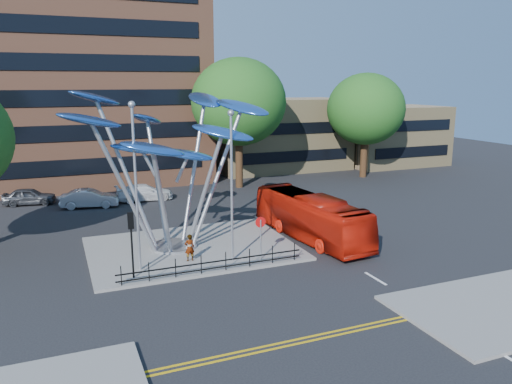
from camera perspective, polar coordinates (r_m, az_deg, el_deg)
name	(u,v)px	position (r m, az deg, el deg)	size (l,w,h in m)	color
ground	(243,283)	(25.35, -1.47, -10.40)	(120.00, 120.00, 0.00)	black
traffic_island	(192,248)	(30.40, -7.31, -6.40)	(12.00, 9.00, 0.15)	slate
double_yellow_near	(298,339)	(20.41, 4.81, -16.42)	(40.00, 0.12, 0.01)	gold
double_yellow_far	(301,343)	(20.18, 5.22, -16.79)	(40.00, 0.12, 0.01)	gold
brick_tower	(67,28)	(54.14, -20.77, 17.15)	(25.00, 15.00, 30.00)	brown
low_building_near	(280,134)	(57.55, 2.77, 6.61)	(15.00, 8.00, 8.00)	tan
low_building_far	(391,135)	(63.17, 15.21, 6.26)	(12.00, 8.00, 7.00)	tan
tree_right	(239,102)	(46.81, -1.99, 10.23)	(8.80, 8.80, 12.11)	black
tree_far	(366,109)	(53.36, 12.45, 9.22)	(8.00, 8.00, 10.81)	black
leaf_sculpture	(168,135)	(29.35, -10.05, 6.45)	(12.72, 9.54, 9.51)	#9EA0A5
street_lamp_left	(135,173)	(26.02, -13.64, 2.16)	(0.36, 0.36, 8.80)	#9EA0A5
street_lamp_right	(232,173)	(26.78, -2.82, 2.22)	(0.36, 0.36, 8.30)	#9EA0A5
traffic_light_island	(131,231)	(25.61, -14.08, -4.33)	(0.28, 0.18, 3.42)	black
no_entry_sign_island	(261,231)	(27.64, 0.53, -4.44)	(0.60, 0.10, 2.45)	#9EA0A5
pedestrian_railing_front	(214,264)	(26.34, -4.86, -8.25)	(10.00, 0.06, 1.00)	black
red_bus	(310,217)	(32.04, 6.22, -2.83)	(2.42, 10.33, 2.88)	#B81708
pedestrian	(190,248)	(27.92, -7.61, -6.32)	(0.56, 0.37, 1.53)	gray
parked_car_left	(29,196)	(44.83, -24.49, -0.46)	(1.65, 4.09, 1.39)	#3F4147
parked_car_mid	(90,198)	(42.08, -18.49, -0.70)	(1.56, 4.48, 1.48)	#B7BCC0
parked_car_right	(144,192)	(43.34, -12.63, -0.05)	(1.93, 4.75, 1.38)	silver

